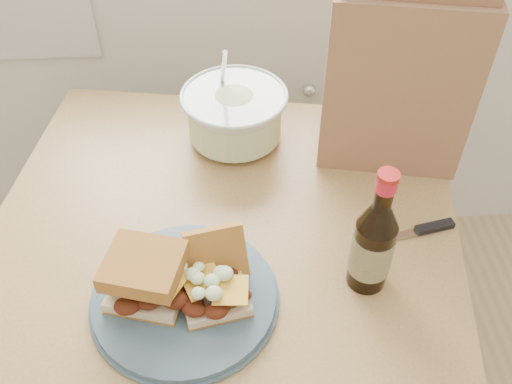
{
  "coord_description": "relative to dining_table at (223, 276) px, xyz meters",
  "views": [
    {
      "loc": [
        0.08,
        0.13,
        1.43
      ],
      "look_at": [
        0.12,
        0.8,
        0.76
      ],
      "focal_mm": 40.0,
      "sensor_mm": 36.0,
      "label": 1
    }
  ],
  "objects": [
    {
      "name": "cabinet_run",
      "position": [
        -0.06,
        0.93,
        -0.11
      ],
      "size": [
        2.5,
        0.64,
        0.94
      ],
      "color": "silver",
      "rests_on": "ground"
    },
    {
      "name": "dining_table",
      "position": [
        0.0,
        0.0,
        0.0
      ],
      "size": [
        0.94,
        0.94,
        0.68
      ],
      "rotation": [
        0.0,
        0.0,
        -0.17
      ],
      "color": "tan",
      "rests_on": "ground"
    },
    {
      "name": "plate",
      "position": [
        -0.06,
        -0.12,
        0.11
      ],
      "size": [
        0.28,
        0.28,
        0.02
      ],
      "primitive_type": "cylinder",
      "color": "#42596B",
      "rests_on": "dining_table"
    },
    {
      "name": "sandwich_left",
      "position": [
        -0.11,
        -0.11,
        0.16
      ],
      "size": [
        0.13,
        0.13,
        0.08
      ],
      "rotation": [
        0.0,
        0.0,
        -0.27
      ],
      "color": "beige",
      "rests_on": "plate"
    },
    {
      "name": "sandwich_right",
      "position": [
        -0.01,
        -0.11,
        0.15
      ],
      "size": [
        0.11,
        0.15,
        0.08
      ],
      "rotation": [
        0.0,
        0.0,
        0.21
      ],
      "color": "beige",
      "rests_on": "plate"
    },
    {
      "name": "coleslaw_bowl",
      "position": [
        0.04,
        0.27,
        0.15
      ],
      "size": [
        0.21,
        0.21,
        0.21
      ],
      "color": "silver",
      "rests_on": "dining_table"
    },
    {
      "name": "beer_bottle",
      "position": [
        0.23,
        -0.1,
        0.19
      ],
      "size": [
        0.07,
        0.07,
        0.23
      ],
      "rotation": [
        0.0,
        0.0,
        0.02
      ],
      "color": "black",
      "rests_on": "dining_table"
    },
    {
      "name": "knife",
      "position": [
        0.35,
        -0.0,
        0.11
      ],
      "size": [
        0.18,
        0.05,
        0.01
      ],
      "rotation": [
        0.0,
        0.0,
        0.21
      ],
      "color": "silver",
      "rests_on": "dining_table"
    },
    {
      "name": "paper_bag",
      "position": [
        0.33,
        0.23,
        0.27
      ],
      "size": [
        0.29,
        0.22,
        0.34
      ],
      "primitive_type": "cube",
      "rotation": [
        0.0,
        0.0,
        -0.2
      ],
      "color": "#9B6D4B",
      "rests_on": "dining_table"
    }
  ]
}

